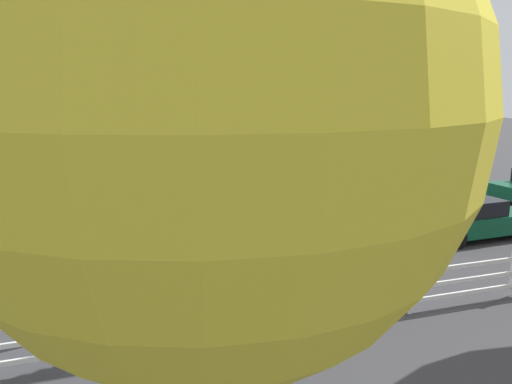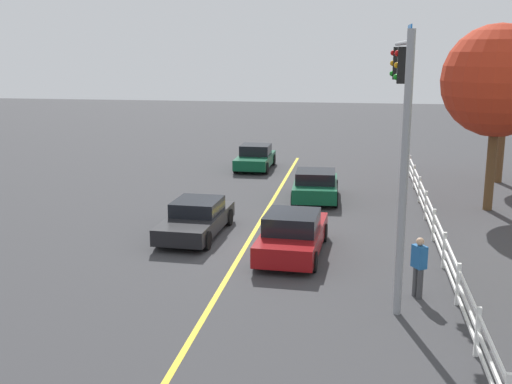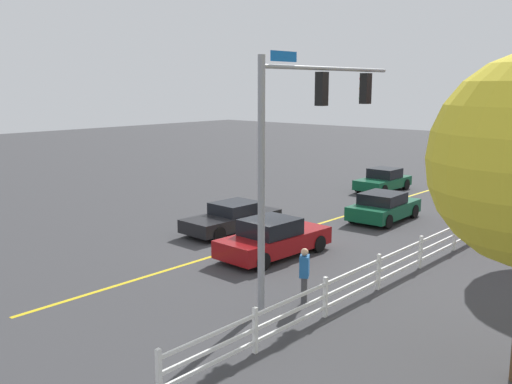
{
  "view_description": "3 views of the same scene",
  "coord_description": "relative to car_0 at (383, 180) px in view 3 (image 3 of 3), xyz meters",
  "views": [
    {
      "loc": [
        5.37,
        15.85,
        4.99
      ],
      "look_at": [
        0.11,
        0.81,
        1.82
      ],
      "focal_mm": 37.58,
      "sensor_mm": 36.0,
      "label": 1
    },
    {
      "loc": [
        20.43,
        3.7,
        6.6
      ],
      "look_at": [
        -0.18,
        0.3,
        1.85
      ],
      "focal_mm": 44.1,
      "sensor_mm": 36.0,
      "label": 2
    },
    {
      "loc": [
        16.64,
        14.88,
        6.28
      ],
      "look_at": [
        -0.58,
        -0.37,
        2.0
      ],
      "focal_mm": 40.34,
      "sensor_mm": 36.0,
      "label": 3
    }
  ],
  "objects": [
    {
      "name": "car_3",
      "position": [
        6.9,
        3.88,
        0.02
      ],
      "size": [
        4.14,
        2.14,
        1.35
      ],
      "rotation": [
        0.0,
        0.0,
        3.18
      ],
      "color": "#0C4C2D",
      "rests_on": "ground_plane"
    },
    {
      "name": "white_rail_fence",
      "position": [
        11.0,
        8.43,
        -0.03
      ],
      "size": [
        26.1,
        0.1,
        1.15
      ],
      "color": "white",
      "rests_on": "ground_plane"
    },
    {
      "name": "pedestrian",
      "position": [
        17.85,
        7.44,
        0.29
      ],
      "size": [
        0.48,
        0.43,
        1.69
      ],
      "rotation": [
        0.0,
        0.0,
        2.11
      ],
      "color": "#3F3F42",
      "rests_on": "ground_plane"
    },
    {
      "name": "car_1",
      "position": [
        14.75,
        3.69,
        0.05
      ],
      "size": [
        4.7,
        2.11,
        1.45
      ],
      "rotation": [
        0.0,
        0.0,
        3.1
      ],
      "color": "maroon",
      "rests_on": "ground_plane"
    },
    {
      "name": "signal_assembly",
      "position": [
        17.14,
        6.83,
        4.38
      ],
      "size": [
        6.51,
        0.38,
        7.19
      ],
      "color": "gray",
      "rests_on": "ground_plane"
    },
    {
      "name": "lane_center_stripe",
      "position": [
        10.0,
        2.02,
        -0.63
      ],
      "size": [
        28.0,
        0.16,
        0.01
      ],
      "primitive_type": "cube",
      "color": "gold",
      "rests_on": "ground_plane"
    },
    {
      "name": "ground_plane",
      "position": [
        14.0,
        2.02,
        -0.64
      ],
      "size": [
        120.0,
        120.0,
        0.0
      ],
      "primitive_type": "plane",
      "color": "#38383A"
    },
    {
      "name": "car_0",
      "position": [
        0.0,
        0.0,
        0.0
      ],
      "size": [
        3.99,
        1.91,
        1.36
      ],
      "rotation": [
        0.0,
        0.0,
        6.28
      ],
      "color": "#0C4C2D",
      "rests_on": "ground_plane"
    },
    {
      "name": "car_2",
      "position": [
        13.1,
        0.01,
        -0.02
      ],
      "size": [
        4.61,
        2.03,
        1.28
      ],
      "rotation": [
        0.0,
        0.0,
        6.25
      ],
      "color": "black",
      "rests_on": "ground_plane"
    }
  ]
}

